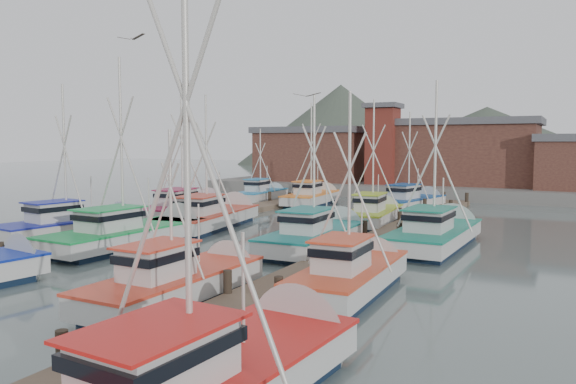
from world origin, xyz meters
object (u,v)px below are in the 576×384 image
at_px(lookout_tower, 383,143).
at_px(boat_12, 314,197).
at_px(boat_8, 213,217).
at_px(boat_1, 184,282).
at_px(boat_4, 135,233).

height_order(lookout_tower, boat_12, lookout_tower).
bearing_deg(boat_8, lookout_tower, 75.22).
bearing_deg(boat_12, boat_1, -77.67).
relative_size(lookout_tower, boat_1, 1.03).
height_order(boat_1, boat_12, boat_12).
bearing_deg(boat_4, boat_1, -36.18).
bearing_deg(boat_1, boat_8, 122.54).
height_order(boat_8, boat_12, boat_12).
bearing_deg(lookout_tower, boat_4, -94.19).
relative_size(lookout_tower, boat_8, 0.80).
relative_size(boat_4, boat_8, 1.03).
bearing_deg(boat_12, boat_4, -94.19).
distance_m(lookout_tower, boat_12, 13.24).
bearing_deg(boat_1, boat_4, 141.80).
bearing_deg(boat_8, boat_1, -67.24).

